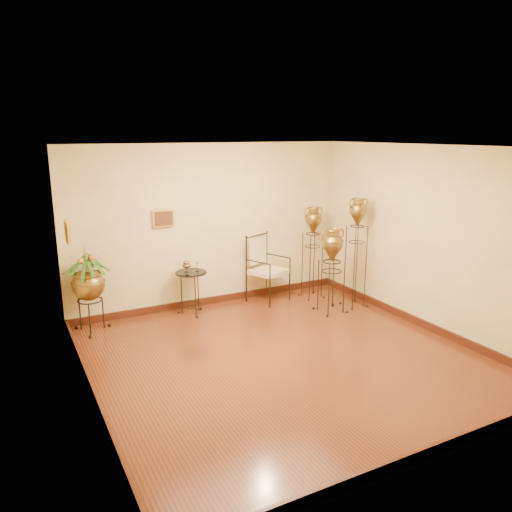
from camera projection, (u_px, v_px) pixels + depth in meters
name	position (u px, v px, depth m)	size (l,w,h in m)	color
ground	(284.00, 357.00, 6.78)	(5.00, 5.00, 0.00)	maroon
room_shell	(285.00, 232.00, 6.36)	(5.02, 5.02, 2.81)	beige
amphora_tall	(356.00, 251.00, 8.56)	(0.39, 0.39, 1.92)	#2C2516
amphora_mid	(312.00, 252.00, 9.04)	(0.40, 0.40, 1.69)	#2C2516
amphora_short	(332.00, 270.00, 8.34)	(0.46, 0.46, 1.46)	#2C2516
planter_urn	(88.00, 281.00, 7.47)	(0.85, 0.85, 1.44)	#2C2516
armchair	(268.00, 269.00, 8.91)	(0.86, 0.83, 1.19)	#2C2516
side_table	(192.00, 292.00, 8.31)	(0.62, 0.62, 0.93)	#2C2516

